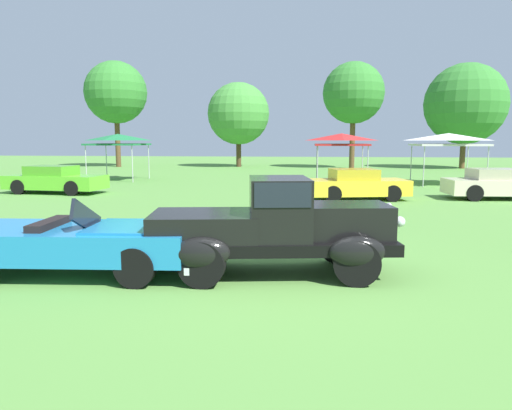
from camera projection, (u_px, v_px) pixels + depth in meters
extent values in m
plane|color=#568C3D|center=(279.00, 274.00, 8.30)|extent=(120.00, 120.00, 0.00)
cube|color=black|center=(272.00, 243.00, 8.24)|extent=(4.34, 2.04, 0.20)
cube|color=black|center=(344.00, 221.00, 8.23)|extent=(1.69, 1.31, 0.60)
ellipsoid|color=silver|center=(389.00, 222.00, 8.26)|extent=(0.24, 0.54, 0.68)
cube|color=black|center=(279.00, 208.00, 8.16)|extent=(1.19, 1.51, 1.04)
cube|color=black|center=(279.00, 191.00, 8.12)|extent=(1.10, 1.53, 0.40)
cube|color=black|center=(205.00, 226.00, 8.16)|extent=(2.00, 1.66, 0.48)
ellipsoid|color=black|center=(338.00, 234.00, 9.00)|extent=(0.96, 0.49, 0.52)
ellipsoid|color=black|center=(357.00, 252.00, 7.57)|extent=(0.96, 0.49, 0.52)
ellipsoid|color=black|center=(208.00, 235.00, 8.91)|extent=(0.96, 0.49, 0.52)
ellipsoid|color=black|center=(202.00, 253.00, 7.49)|extent=(0.96, 0.49, 0.52)
sphere|color=silver|center=(384.00, 213.00, 8.69)|extent=(0.18, 0.18, 0.18)
sphere|color=silver|center=(400.00, 222.00, 7.82)|extent=(0.18, 0.18, 0.18)
cylinder|color=black|center=(338.00, 243.00, 9.02)|extent=(0.76, 0.24, 0.76)
cylinder|color=black|center=(357.00, 263.00, 7.60)|extent=(0.76, 0.24, 0.76)
cylinder|color=black|center=(208.00, 244.00, 8.94)|extent=(0.76, 0.24, 0.76)
cylinder|color=black|center=(202.00, 264.00, 7.51)|extent=(0.76, 0.24, 0.76)
cube|color=#1E7AB7|center=(73.00, 242.00, 8.29)|extent=(4.29, 2.02, 0.52)
cube|color=#1E7AB7|center=(141.00, 231.00, 8.22)|extent=(1.79, 1.57, 0.20)
cube|color=black|center=(86.00, 218.00, 8.22)|extent=(0.15, 1.25, 0.82)
cube|color=black|center=(49.00, 228.00, 8.27)|extent=(0.37, 1.22, 0.28)
cube|color=silver|center=(196.00, 259.00, 8.24)|extent=(0.22, 1.65, 0.12)
cylinder|color=black|center=(159.00, 246.00, 9.04)|extent=(0.66, 0.20, 0.66)
cylinder|color=black|center=(135.00, 267.00, 7.50)|extent=(0.66, 0.20, 0.66)
cylinder|color=black|center=(25.00, 245.00, 9.14)|extent=(0.66, 0.20, 0.66)
cube|color=#60C62D|center=(56.00, 182.00, 20.98)|extent=(4.45, 2.07, 0.60)
cube|color=#4D9F24|center=(52.00, 171.00, 20.95)|extent=(2.02, 1.61, 0.44)
cylinder|color=black|center=(72.00, 188.00, 20.00)|extent=(0.64, 0.22, 0.64)
cylinder|color=black|center=(19.00, 187.00, 20.52)|extent=(0.64, 0.22, 0.64)
cube|color=yellow|center=(357.00, 187.00, 18.68)|extent=(4.15, 2.45, 0.60)
cube|color=gold|center=(354.00, 174.00, 18.60)|extent=(1.97, 1.77, 0.44)
cylinder|color=black|center=(393.00, 193.00, 18.05)|extent=(0.64, 0.22, 0.64)
cylinder|color=black|center=(333.00, 194.00, 17.83)|extent=(0.64, 0.22, 0.64)
cube|color=beige|center=(497.00, 187.00, 18.86)|extent=(4.03, 1.93, 0.60)
cube|color=#B3AB8E|center=(494.00, 174.00, 18.80)|extent=(1.82, 1.55, 0.44)
cylinder|color=black|center=(474.00, 193.00, 18.18)|extent=(0.64, 0.22, 0.64)
cylinder|color=#B7B7BC|center=(149.00, 162.00, 28.95)|extent=(0.05, 0.05, 2.05)
cylinder|color=#B7B7BC|center=(132.00, 164.00, 26.28)|extent=(0.05, 0.05, 2.05)
cylinder|color=#B7B7BC|center=(106.00, 162.00, 29.26)|extent=(0.05, 0.05, 2.05)
cylinder|color=#B7B7BC|center=(86.00, 164.00, 26.58)|extent=(0.05, 0.05, 2.05)
cube|color=#1E703D|center=(118.00, 144.00, 27.62)|extent=(3.02, 3.02, 0.10)
pyramid|color=#1E703D|center=(118.00, 137.00, 27.56)|extent=(2.96, 2.96, 0.38)
cylinder|color=#B7B7BC|center=(362.00, 164.00, 26.73)|extent=(0.05, 0.05, 2.05)
cylinder|color=#B7B7BC|center=(368.00, 166.00, 24.21)|extent=(0.05, 0.05, 2.05)
cylinder|color=#B7B7BC|center=(317.00, 163.00, 27.02)|extent=(0.05, 0.05, 2.05)
cylinder|color=#B7B7BC|center=(317.00, 166.00, 24.50)|extent=(0.05, 0.05, 2.05)
cube|color=red|center=(341.00, 145.00, 25.47)|extent=(2.85, 2.85, 0.10)
pyramid|color=red|center=(342.00, 137.00, 25.41)|extent=(2.79, 2.79, 0.38)
cylinder|color=#B7B7BC|center=(467.00, 164.00, 26.30)|extent=(0.05, 0.05, 2.05)
cylinder|color=#B7B7BC|center=(488.00, 167.00, 23.30)|extent=(0.05, 0.05, 2.05)
cylinder|color=#B7B7BC|center=(411.00, 164.00, 26.65)|extent=(0.05, 0.05, 2.05)
cylinder|color=#B7B7BC|center=(424.00, 167.00, 23.64)|extent=(0.05, 0.05, 2.05)
cube|color=silver|center=(448.00, 145.00, 24.83)|extent=(3.39, 3.39, 0.10)
pyramid|color=silver|center=(448.00, 137.00, 24.77)|extent=(3.32, 3.32, 0.38)
cylinder|color=brown|center=(118.00, 138.00, 41.52)|extent=(0.44, 0.44, 4.99)
sphere|color=#337A2D|center=(116.00, 92.00, 40.98)|extent=(5.36, 5.36, 5.36)
cylinder|color=#47331E|center=(239.00, 149.00, 41.81)|extent=(0.44, 0.44, 3.18)
sphere|color=#428938|center=(238.00, 114.00, 41.39)|extent=(5.41, 5.41, 5.41)
cylinder|color=brown|center=(352.00, 139.00, 39.50)|extent=(0.44, 0.44, 4.84)
sphere|color=#337A2D|center=(354.00, 93.00, 38.98)|extent=(5.07, 5.07, 5.07)
cylinder|color=brown|center=(463.00, 147.00, 39.23)|extent=(0.44, 0.44, 3.49)
sphere|color=#337A2D|center=(465.00, 104.00, 38.75)|extent=(6.60, 6.60, 6.60)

